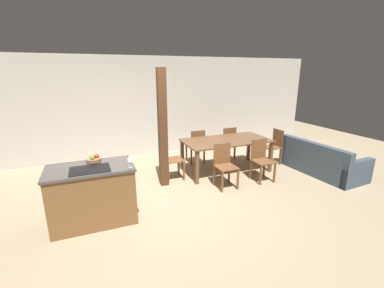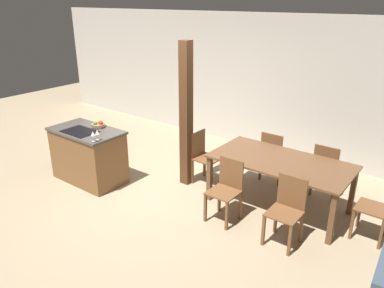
% 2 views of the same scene
% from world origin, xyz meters
% --- Properties ---
extents(ground_plane, '(16.00, 16.00, 0.00)m').
position_xyz_m(ground_plane, '(0.00, 0.00, 0.00)').
color(ground_plane, '#9E896B').
extents(wall_back, '(11.20, 0.08, 2.70)m').
position_xyz_m(wall_back, '(0.00, 2.87, 1.35)').
color(wall_back, beige).
rests_on(wall_back, ground_plane).
extents(kitchen_island, '(1.27, 0.72, 0.93)m').
position_xyz_m(kitchen_island, '(-1.25, -0.29, 0.46)').
color(kitchen_island, brown).
rests_on(kitchen_island, ground_plane).
extents(fruit_bowl, '(0.23, 0.23, 0.11)m').
position_xyz_m(fruit_bowl, '(-1.18, -0.07, 0.96)').
color(fruit_bowl, '#99704C').
rests_on(fruit_bowl, kitchen_island).
extents(wine_glass_near, '(0.07, 0.07, 0.16)m').
position_xyz_m(wine_glass_near, '(-0.69, -0.57, 1.05)').
color(wine_glass_near, silver).
rests_on(wine_glass_near, kitchen_island).
extents(wine_glass_middle, '(0.07, 0.07, 0.16)m').
position_xyz_m(wine_glass_middle, '(-0.69, -0.49, 1.05)').
color(wine_glass_middle, silver).
rests_on(wine_glass_middle, kitchen_island).
extents(dining_table, '(2.00, 1.03, 0.76)m').
position_xyz_m(dining_table, '(1.73, 0.85, 0.68)').
color(dining_table, brown).
rests_on(dining_table, ground_plane).
extents(dining_chair_near_left, '(0.40, 0.40, 0.88)m').
position_xyz_m(dining_chair_near_left, '(1.27, 0.10, 0.47)').
color(dining_chair_near_left, brown).
rests_on(dining_chair_near_left, ground_plane).
extents(dining_chair_near_right, '(0.40, 0.40, 0.88)m').
position_xyz_m(dining_chair_near_right, '(2.18, 0.10, 0.47)').
color(dining_chair_near_right, brown).
rests_on(dining_chair_near_right, ground_plane).
extents(dining_chair_far_left, '(0.40, 0.40, 0.88)m').
position_xyz_m(dining_chair_far_left, '(1.27, 1.60, 0.47)').
color(dining_chair_far_left, brown).
rests_on(dining_chair_far_left, ground_plane).
extents(dining_chair_far_right, '(0.40, 0.40, 0.88)m').
position_xyz_m(dining_chair_far_right, '(2.18, 1.60, 0.47)').
color(dining_chair_far_right, brown).
rests_on(dining_chair_far_right, ground_plane).
extents(dining_chair_head_end, '(0.40, 0.40, 0.88)m').
position_xyz_m(dining_chair_head_end, '(0.35, 0.85, 0.47)').
color(dining_chair_head_end, brown).
rests_on(dining_chair_head_end, ground_plane).
extents(dining_chair_foot_end, '(0.40, 0.40, 0.88)m').
position_xyz_m(dining_chair_foot_end, '(3.10, 0.85, 0.47)').
color(dining_chair_foot_end, brown).
rests_on(dining_chair_foot_end, ground_plane).
extents(couch, '(0.96, 1.88, 0.76)m').
position_xyz_m(couch, '(3.72, -0.08, 0.26)').
color(couch, '#3D4C5B').
rests_on(couch, ground_plane).
extents(timber_post, '(0.16, 0.16, 2.37)m').
position_xyz_m(timber_post, '(0.15, 0.64, 1.19)').
color(timber_post, '#4C2D19').
rests_on(timber_post, ground_plane).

